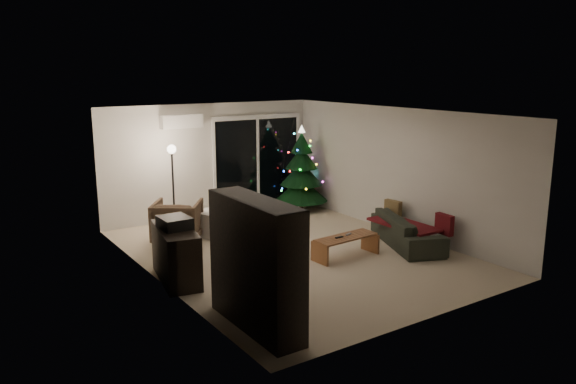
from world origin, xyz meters
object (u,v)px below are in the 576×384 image
Objects in this scene: armchair at (177,221)px; sofa at (407,230)px; media_cabinet at (176,254)px; christmas_tree at (301,168)px; bookshelf at (241,267)px; coffee_table at (346,247)px.

armchair reaches higher than sofa.
media_cabinet is 4.98m from christmas_tree.
bookshelf is 4.05m from armchair.
christmas_tree is (3.40, 0.74, 0.59)m from armchair.
media_cabinet is 0.70× the size of sofa.
sofa is (3.49, -2.57, -0.12)m from armchair.
bookshelf is 3.30m from coffee_table.
bookshelf reaches higher than coffee_table.
armchair is 0.46× the size of sofa.
coffee_table is at bearing 31.44° from bookshelf.
armchair is 4.34m from sofa.
media_cabinet is (0.00, 2.09, -0.42)m from bookshelf.
sofa is (4.30, 1.38, -0.56)m from bookshelf.
sofa is at bearing 179.55° from armchair.
media_cabinet is 4.36m from sofa.
bookshelf is 4.55m from sofa.
media_cabinet is at bearing 103.28° from sofa.
armchair is 3.53m from christmas_tree.
christmas_tree is at bearing -131.82° from armchair.
coffee_table is 3.58m from christmas_tree.
bookshelf is at bearing -157.23° from coffee_table.
sofa is at bearing 22.34° from bookshelf.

